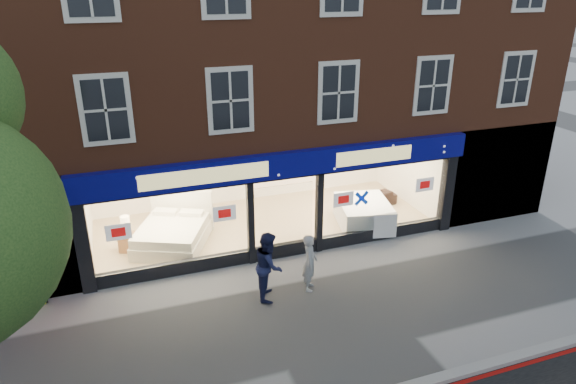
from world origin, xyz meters
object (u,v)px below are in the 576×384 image
a_board (34,294)px  pedestrian_blue (269,265)px  mattress_stack (363,213)px  sofa (370,199)px  display_bed (173,232)px  pedestrian_grey (310,262)px

a_board → pedestrian_blue: size_ratio=0.43×
mattress_stack → sofa: bearing=53.4°
mattress_stack → sofa: mattress_stack is taller
sofa → mattress_stack: bearing=42.4°
display_bed → sofa: size_ratio=1.58×
display_bed → sofa: display_bed is taller
sofa → pedestrian_blue: 6.53m
display_bed → pedestrian_grey: bearing=-24.4°
a_board → pedestrian_grey: 6.97m
pedestrian_blue → display_bed: bearing=47.1°
mattress_stack → pedestrian_grey: size_ratio=1.48×
a_board → pedestrian_blue: (5.68, -1.49, 0.52)m
mattress_stack → a_board: bearing=-172.5°
display_bed → mattress_stack: 6.15m
display_bed → mattress_stack: display_bed is taller
sofa → pedestrian_blue: (-5.09, -4.05, 0.54)m
display_bed → sofa: (7.04, 0.49, -0.10)m
display_bed → pedestrian_grey: (3.07, -3.58, 0.32)m
display_bed → pedestrian_blue: bearing=-36.3°
mattress_stack → a_board: size_ratio=3.02×
pedestrian_blue → mattress_stack: bearing=-37.8°
a_board → sofa: bearing=-4.5°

